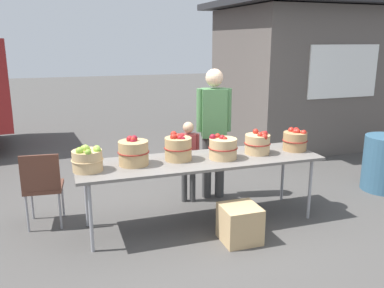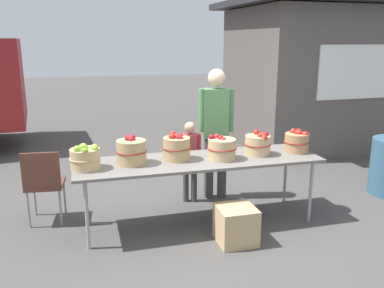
# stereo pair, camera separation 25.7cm
# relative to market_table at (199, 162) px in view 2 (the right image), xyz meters

# --- Properties ---
(ground_plane) EXTENTS (40.00, 40.00, 0.00)m
(ground_plane) POSITION_rel_market_table_xyz_m (0.00, 0.00, -0.71)
(ground_plane) COLOR #474442
(market_table) EXTENTS (2.70, 0.76, 0.75)m
(market_table) POSITION_rel_market_table_xyz_m (0.00, 0.00, 0.00)
(market_table) COLOR slate
(market_table) RESTS_ON ground
(apple_basket_green_0) EXTENTS (0.32, 0.32, 0.27)m
(apple_basket_green_0) POSITION_rel_market_table_xyz_m (-1.21, -0.03, 0.16)
(apple_basket_green_0) COLOR tan
(apple_basket_green_0) RESTS_ON market_table
(apple_basket_red_0) EXTENTS (0.33, 0.33, 0.31)m
(apple_basket_red_0) POSITION_rel_market_table_xyz_m (-0.73, 0.03, 0.17)
(apple_basket_red_0) COLOR tan
(apple_basket_red_0) RESTS_ON market_table
(apple_basket_red_1) EXTENTS (0.31, 0.31, 0.30)m
(apple_basket_red_1) POSITION_rel_market_table_xyz_m (-0.24, 0.06, 0.17)
(apple_basket_red_1) COLOR tan
(apple_basket_red_1) RESTS_ON market_table
(apple_basket_red_2) EXTENTS (0.33, 0.33, 0.27)m
(apple_basket_red_2) POSITION_rel_market_table_xyz_m (0.24, -0.05, 0.16)
(apple_basket_red_2) COLOR tan
(apple_basket_red_2) RESTS_ON market_table
(apple_basket_red_3) EXTENTS (0.31, 0.31, 0.28)m
(apple_basket_red_3) POSITION_rel_market_table_xyz_m (0.70, 0.01, 0.16)
(apple_basket_red_3) COLOR tan
(apple_basket_red_3) RESTS_ON market_table
(apple_basket_red_4) EXTENTS (0.30, 0.30, 0.27)m
(apple_basket_red_4) POSITION_rel_market_table_xyz_m (1.19, 0.01, 0.16)
(apple_basket_red_4) COLOR #A87F51
(apple_basket_red_4) RESTS_ON market_table
(vendor_adult) EXTENTS (0.43, 0.29, 1.68)m
(vendor_adult) POSITION_rel_market_table_xyz_m (0.42, 0.69, 0.28)
(vendor_adult) COLOR #3F3F3F
(vendor_adult) RESTS_ON ground
(child_customer) EXTENTS (0.27, 0.19, 1.05)m
(child_customer) POSITION_rel_market_table_xyz_m (0.06, 0.63, -0.10)
(child_customer) COLOR #3F3F3F
(child_customer) RESTS_ON ground
(food_kiosk) EXTENTS (3.57, 2.99, 2.74)m
(food_kiosk) POSITION_rel_market_table_xyz_m (3.28, 3.03, 0.67)
(food_kiosk) COLOR #59514C
(food_kiosk) RESTS_ON ground
(folding_chair) EXTENTS (0.44, 0.44, 0.86)m
(folding_chair) POSITION_rel_market_table_xyz_m (-1.67, 0.44, -0.21)
(folding_chair) COLOR brown
(folding_chair) RESTS_ON ground
(produce_crate) EXTENTS (0.38, 0.38, 0.38)m
(produce_crate) POSITION_rel_market_table_xyz_m (0.24, -0.55, -0.52)
(produce_crate) COLOR tan
(produce_crate) RESTS_ON ground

